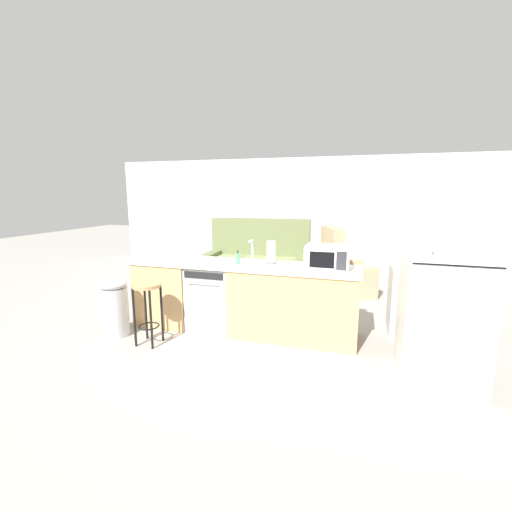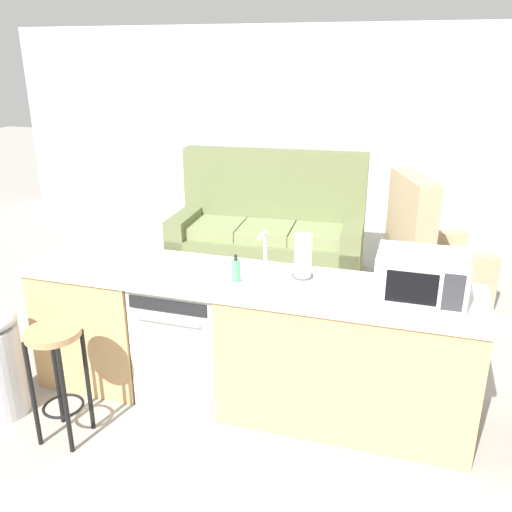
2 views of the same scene
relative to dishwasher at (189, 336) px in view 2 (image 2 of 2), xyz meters
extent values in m
plane|color=gray|center=(0.25, 0.00, -0.42)|extent=(24.00, 24.00, 0.00)
cube|color=beige|center=(0.55, 4.20, 0.88)|extent=(10.00, 0.06, 2.60)
cube|color=tan|center=(-0.68, 0.00, 0.01)|extent=(0.75, 0.62, 0.86)
cube|color=tan|center=(1.08, 0.00, 0.01)|extent=(1.55, 0.62, 0.86)
cube|color=white|center=(0.40, 0.00, 0.46)|extent=(2.94, 0.66, 0.04)
cube|color=brown|center=(0.40, 0.00, -0.38)|extent=(2.86, 0.56, 0.08)
cube|color=silver|center=(0.00, 0.00, 0.00)|extent=(0.58, 0.58, 0.84)
cube|color=black|center=(0.00, -0.30, 0.36)|extent=(0.52, 0.01, 0.08)
cylinder|color=#B2B2B7|center=(0.00, -0.31, 0.26)|extent=(0.44, 0.02, 0.02)
cube|color=white|center=(1.47, 0.00, 0.62)|extent=(0.50, 0.36, 0.28)
cube|color=black|center=(1.42, -0.18, 0.62)|extent=(0.27, 0.01, 0.18)
cube|color=#2D2D33|center=(1.64, -0.18, 0.62)|extent=(0.11, 0.01, 0.21)
cylinder|color=silver|center=(0.51, 0.09, 0.49)|extent=(0.07, 0.07, 0.03)
cylinder|color=silver|center=(0.51, 0.09, 0.64)|extent=(0.02, 0.02, 0.26)
cylinder|color=silver|center=(0.51, 0.02, 0.77)|extent=(0.02, 0.14, 0.02)
cylinder|color=#4C4C51|center=(0.75, 0.12, 0.49)|extent=(0.14, 0.14, 0.01)
cylinder|color=white|center=(0.75, 0.12, 0.63)|extent=(0.11, 0.11, 0.27)
cylinder|color=#4CB266|center=(0.37, -0.07, 0.55)|extent=(0.06, 0.06, 0.14)
cylinder|color=black|center=(0.37, -0.07, 0.64)|extent=(0.02, 0.02, 0.04)
cylinder|color=tan|center=(-0.53, -0.70, 0.30)|extent=(0.32, 0.32, 0.04)
cylinder|color=black|center=(-0.64, -0.82, -0.07)|extent=(0.03, 0.03, 0.70)
cylinder|color=black|center=(-0.42, -0.82, -0.07)|extent=(0.03, 0.03, 0.70)
cylinder|color=black|center=(-0.64, -0.59, -0.07)|extent=(0.03, 0.03, 0.70)
cylinder|color=black|center=(-0.42, -0.59, -0.07)|extent=(0.03, 0.03, 0.70)
torus|color=black|center=(-0.53, -0.70, -0.20)|extent=(0.25, 0.25, 0.02)
cube|color=#667047|center=(-0.10, 2.28, -0.21)|extent=(2.06, 1.04, 0.42)
cube|color=#667047|center=(-0.12, 2.61, 0.21)|extent=(2.01, 0.38, 1.27)
cube|color=#667047|center=(-0.99, 2.21, -0.11)|extent=(0.26, 0.91, 0.62)
cube|color=#667047|center=(0.80, 2.34, -0.11)|extent=(0.26, 0.91, 0.62)
cube|color=#7D8959|center=(-0.64, 2.19, 0.06)|extent=(0.60, 0.67, 0.12)
cube|color=#7D8959|center=(-0.09, 2.23, 0.06)|extent=(0.60, 0.67, 0.12)
cube|color=#7D8959|center=(0.46, 2.27, 0.06)|extent=(0.60, 0.67, 0.12)
cube|color=tan|center=(1.64, 2.13, -0.22)|extent=(1.04, 1.07, 0.40)
cube|color=tan|center=(1.36, 2.03, 0.18)|extent=(0.48, 0.87, 1.20)
cube|color=tan|center=(1.76, 1.81, -0.15)|extent=(0.81, 0.43, 0.55)
cube|color=tan|center=(1.52, 2.46, -0.15)|extent=(0.81, 0.43, 0.55)
camera|label=1|loc=(1.82, -4.01, 1.36)|focal=24.00mm
camera|label=2|loc=(1.41, -3.00, 1.81)|focal=38.00mm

